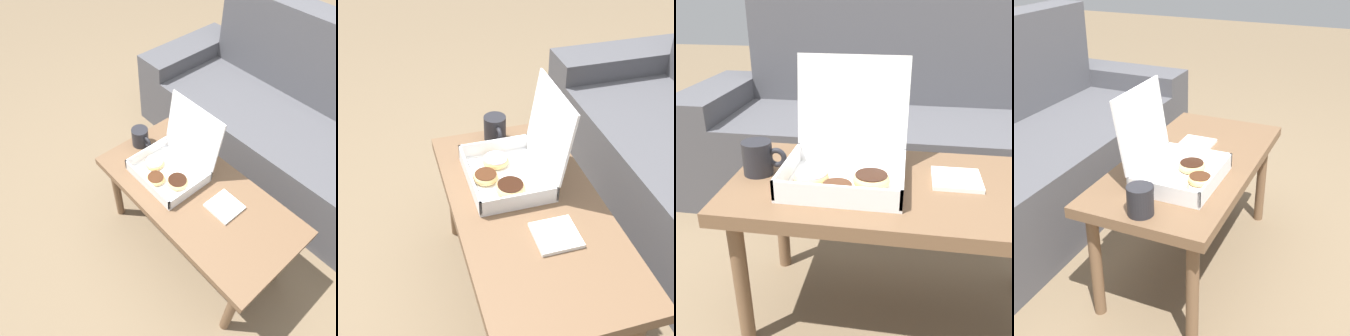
% 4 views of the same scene
% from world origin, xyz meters
% --- Properties ---
extents(ground_plane, '(12.00, 12.00, 0.00)m').
position_xyz_m(ground_plane, '(0.00, 0.00, 0.00)').
color(ground_plane, '#756047').
extents(coffee_table, '(0.99, 0.49, 0.48)m').
position_xyz_m(coffee_table, '(0.00, -0.12, 0.42)').
color(coffee_table, brown).
rests_on(coffee_table, ground_plane).
extents(pastry_box, '(0.33, 0.31, 0.33)m').
position_xyz_m(pastry_box, '(-0.17, -0.13, 0.54)').
color(pastry_box, white).
rests_on(pastry_box, coffee_table).
extents(coffee_mug, '(0.13, 0.09, 0.10)m').
position_xyz_m(coffee_mug, '(-0.42, -0.12, 0.53)').
color(coffee_mug, '#232328').
rests_on(coffee_mug, coffee_table).
extents(napkin_stack, '(0.14, 0.14, 0.01)m').
position_xyz_m(napkin_stack, '(0.14, -0.09, 0.49)').
color(napkin_stack, white).
rests_on(napkin_stack, coffee_table).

